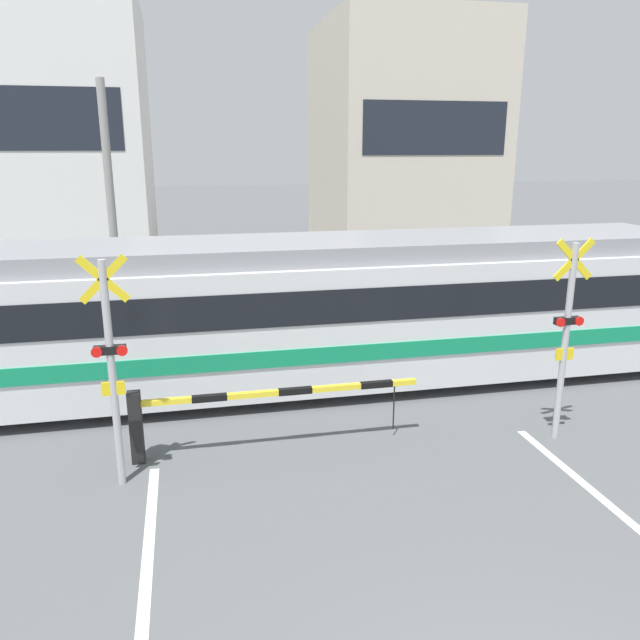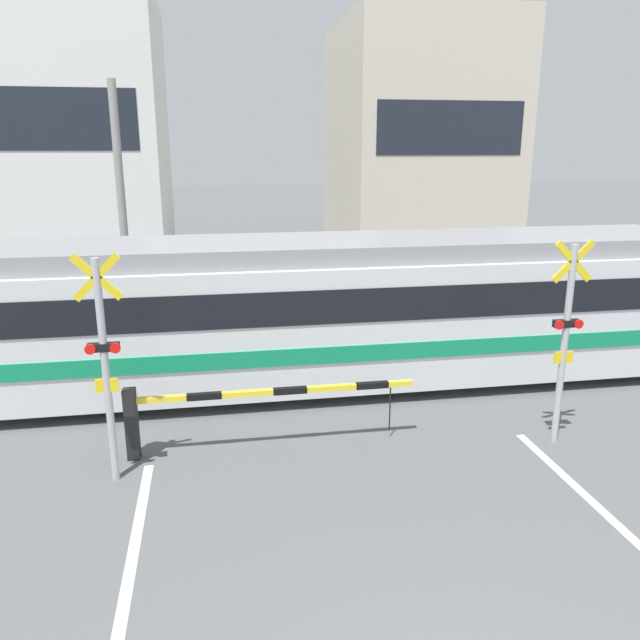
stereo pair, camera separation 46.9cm
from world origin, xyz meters
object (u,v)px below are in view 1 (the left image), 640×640
Objects in this scene: crossing_signal_left at (111,363)px; pedestrian at (235,279)px; crossing_barrier_far at (368,307)px; crossing_signal_right at (566,332)px; crossing_barrier_near at (219,408)px; commuter_train at (344,307)px.

crossing_signal_left is 10.09m from pedestrian.
pedestrian is (-3.14, 3.41, 0.18)m from crossing_barrier_far.
crossing_signal_left reaches higher than crossing_barrier_far.
crossing_barrier_far is 8.55m from crossing_signal_left.
crossing_barrier_far is 2.76× the size of pedestrian.
crossing_signal_right is (1.49, -6.32, 1.10)m from crossing_barrier_far.
crossing_signal_right reaches higher than crossing_barrier_near.
crossing_signal_right is at bearing 0.00° from crossing_signal_left.
crossing_barrier_far is at bearing -47.40° from pedestrian.
pedestrian is (1.03, 9.10, 0.18)m from crossing_barrier_near.
crossing_barrier_far is 1.37× the size of crossing_signal_right.
pedestrian is (2.52, 9.73, -0.92)m from crossing_signal_left.
crossing_barrier_far is (1.42, 2.95, -0.83)m from commuter_train.
commuter_train is 3.97m from crossing_barrier_near.
crossing_signal_left and crossing_signal_right have the same top height.
commuter_train is 6.62m from pedestrian.
commuter_train is at bearing 38.45° from crossing_signal_left.
crossing_barrier_far is 1.37× the size of crossing_signal_left.
crossing_barrier_near and crossing_barrier_far have the same top height.
crossing_barrier_near is at bearing 173.68° from crossing_signal_right.
crossing_barrier_near is 1.95m from crossing_signal_left.
pedestrian is at bearing 75.48° from crossing_signal_left.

